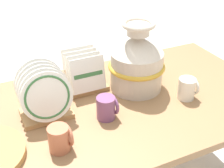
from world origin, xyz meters
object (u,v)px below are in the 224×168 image
Objects in this scene: dish_rack_round_plates at (45,97)px; mug_plum_glaze at (107,107)px; dish_rack_square_plates at (84,77)px; mug_cream_glaze at (187,88)px; ceramic_vase at (137,61)px; mug_terracotta_glaze at (60,138)px.

mug_plum_glaze is (0.23, -0.12, -0.05)m from dish_rack_round_plates.
dish_rack_square_plates reaches higher than mug_cream_glaze.
mug_cream_glaze is at bearing -35.19° from dish_rack_square_plates.
ceramic_vase is at bearing 5.95° from dish_rack_round_plates.
mug_terracotta_glaze is at bearing -149.87° from ceramic_vase.
mug_plum_glaze is at bearing 177.37° from mug_cream_glaze.
dish_rack_round_plates is at bearing 153.13° from mug_plum_glaze.
mug_terracotta_glaze is 0.26m from mug_plum_glaze.
mug_terracotta_glaze is 1.00× the size of mug_cream_glaze.
ceramic_vase is 0.30m from mug_plum_glaze.
dish_rack_round_plates reaches higher than mug_cream_glaze.
dish_rack_round_plates is 2.32× the size of mug_cream_glaze.
ceramic_vase is 0.56m from mug_terracotta_glaze.
dish_rack_square_plates is 0.45m from mug_terracotta_glaze.
dish_rack_round_plates is 2.32× the size of mug_plum_glaze.
dish_rack_round_plates is at bearing 88.62° from mug_terracotta_glaze.
mug_plum_glaze is at bearing -144.44° from ceramic_vase.
ceramic_vase reaches higher than dish_rack_round_plates.
mug_plum_glaze is at bearing -89.48° from dish_rack_square_plates.
mug_cream_glaze is at bearing -2.63° from mug_plum_glaze.
ceramic_vase is 0.47m from dish_rack_round_plates.
dish_rack_round_plates is at bearing 167.92° from mug_cream_glaze.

